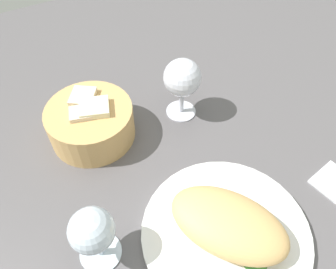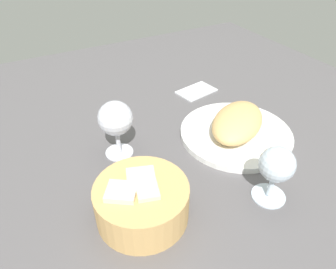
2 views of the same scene
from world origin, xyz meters
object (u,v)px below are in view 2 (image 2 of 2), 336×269
object	(u,v)px
bread_basket	(141,201)
wine_glass_near	(116,120)
plate	(236,134)
wine_glass_far	(276,167)
folded_napkin	(196,91)

from	to	relation	value
bread_basket	wine_glass_near	xyz separation A→B (cm)	(-2.84, -18.23, 4.94)
plate	wine_glass_far	distance (cm)	20.57
wine_glass_far	folded_napkin	xyz separation A→B (cm)	(-10.34, -41.11, -7.08)
plate	folded_napkin	bearing A→B (deg)	-99.13
bread_basket	wine_glass_near	size ratio (longest dim) A/B	1.25
wine_glass_far	wine_glass_near	bearing A→B (deg)	-51.98
wine_glass_far	folded_napkin	world-z (taller)	wine_glass_far
plate	wine_glass_far	bearing A→B (deg)	69.92
bread_basket	folded_napkin	size ratio (longest dim) A/B	1.48
wine_glass_far	plate	bearing A→B (deg)	-110.08
bread_basket	wine_glass_far	bearing A→B (deg)	162.01
bread_basket	folded_napkin	distance (cm)	47.44
plate	folded_napkin	size ratio (longest dim) A/B	2.40
bread_basket	wine_glass_far	size ratio (longest dim) A/B	1.42
wine_glass_near	plate	bearing A→B (deg)	164.47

